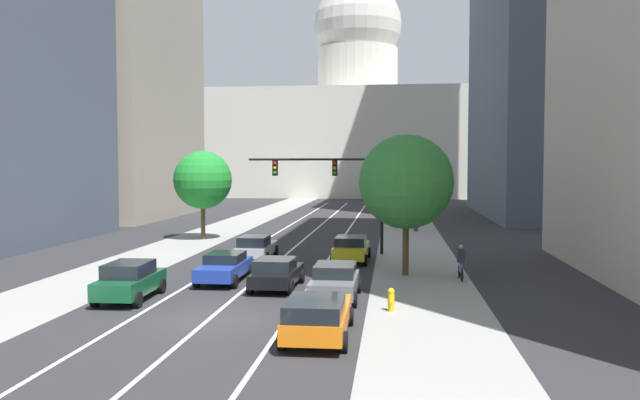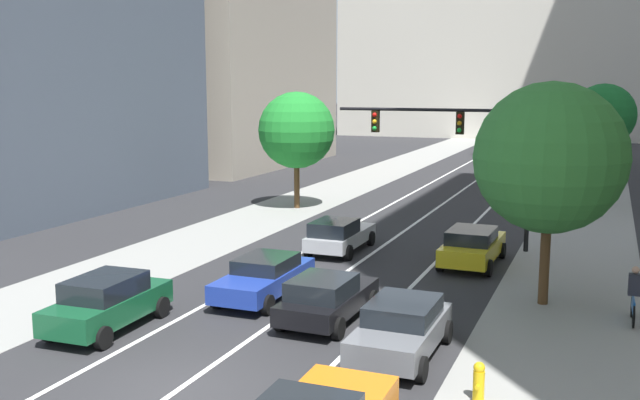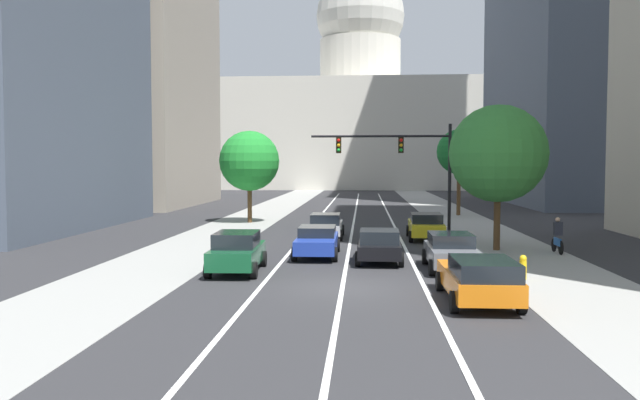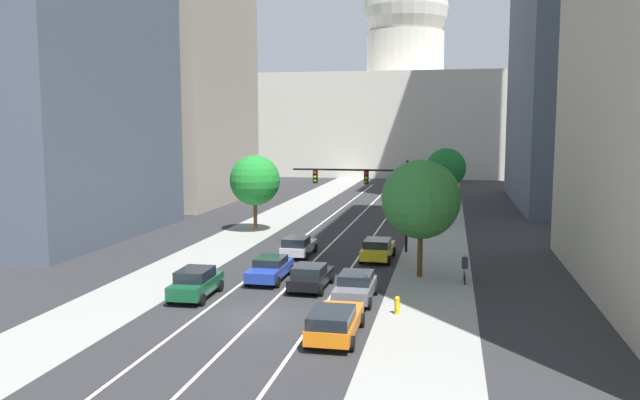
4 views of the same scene
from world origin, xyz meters
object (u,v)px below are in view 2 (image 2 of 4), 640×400
Objects in this scene: car_green at (107,302)px; traffic_signal_mast at (465,140)px; fire_hydrant at (479,381)px; car_yellow at (472,246)px; car_silver at (339,235)px; street_tree_far_right at (603,116)px; car_blue at (265,276)px; capitol_building at (547,45)px; street_tree_near_left at (297,130)px; car_black at (327,297)px; street_tree_mid_right at (550,158)px; car_gray at (401,327)px; cyclist at (634,295)px.

traffic_signal_mast reaches higher than car_green.
fire_hydrant is (10.80, -0.85, -0.36)m from car_green.
car_yellow is 5.64m from car_silver.
car_blue is at bearing -112.30° from street_tree_far_right.
capitol_building is 78.42m from traffic_signal_mast.
street_tree_near_left reaches higher than fire_hydrant.
car_black is 4.70× the size of fire_hydrant.
street_tree_mid_right is (5.87, 4.25, 4.01)m from car_black.
car_green is (-2.82, -11.64, 0.07)m from car_silver.
car_yellow is at bearing -17.09° from car_black.
car_blue is 26.66m from street_tree_far_right.
car_yellow is at bearing -104.06° from street_tree_far_right.
car_silver is at bearing -146.38° from traffic_signal_mast.
street_tree_near_left is 20.31m from street_tree_mid_right.
street_tree_far_right is at bearing -22.66° from car_blue.
street_tree_mid_right is (7.27, -85.42, -7.82)m from capitol_building.
street_tree_near_left is (-14.10, 22.02, 4.00)m from fire_hydrant.
car_blue is 7.10m from car_silver.
cyclist reaches higher than car_gray.
car_green is 2.50× the size of cyclist.
street_tree_mid_right is at bearing -143.14° from car_yellow.
street_tree_mid_right is at bearing -26.35° from car_gray.
street_tree_near_left is (-8.93, 18.16, 3.72)m from car_black.
car_gray is 7.68m from cyclist.
capitol_building reaches higher than street_tree_far_right.
fire_hydrant is 9.20m from street_tree_mid_right.
car_gray is at bearing -87.36° from capitol_building.
street_tree_near_left is at bearing -96.01° from capitol_building.
cyclist is 4.81m from street_tree_mid_right.
car_silver is 11.97m from car_green.
car_blue is 11.47m from cyclist.
street_tree_mid_right reaches higher than car_black.
car_gray is 4.61× the size of fire_hydrant.
capitol_building reaches higher than car_black.
capitol_building is 72.36m from street_tree_near_left.
street_tree_far_right is at bearing -8.74° from car_gray.
car_blue is 1.09× the size of car_black.
car_blue is at bearing 59.18° from car_gray.
capitol_building reaches higher than car_gray.
capitol_building is 94.54m from fire_hydrant.
street_tree_near_left is at bearing 122.63° from fire_hydrant.
car_black is 0.60× the size of street_tree_mid_right.
street_tree_near_left is at bearing 19.82° from car_blue.
street_tree_far_right is (7.15, 25.84, 4.49)m from car_black.
car_yellow is at bearing -39.34° from street_tree_near_left.
car_silver is 0.66× the size of street_tree_near_left.
street_tree_near_left is (-10.75, 6.45, -0.23)m from traffic_signal_mast.
cyclist is (5.70, -5.23, 0.07)m from car_yellow.
traffic_signal_mast is at bearing 18.82° from car_yellow.
car_yellow is 6.58m from street_tree_mid_right.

